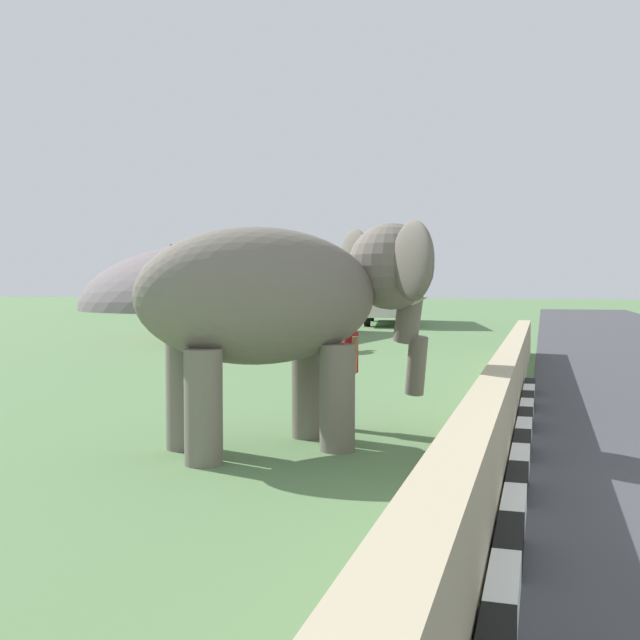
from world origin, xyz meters
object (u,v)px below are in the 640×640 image
Objects in this scene: bus_red at (267,285)px; bus_white at (391,285)px; person_handler at (343,364)px; elephant at (287,299)px; cow_near at (331,323)px.

bus_red is 1.07× the size of bus_white.
bus_red and bus_white have the same top height.
person_handler is 0.17× the size of bus_red.
elephant reaches higher than cow_near.
bus_white is 17.29m from cow_near.
bus_white is (29.28, 5.11, 1.15)m from person_handler.
person_handler is at bearing -156.21° from bus_red.
bus_red is (19.63, 7.69, 0.21)m from elephant.
cow_near is at bearing 13.43° from elephant.
cow_near is at bearing 16.50° from person_handler.
bus_white reaches higher than cow_near.
bus_red is (18.30, 8.06, 1.16)m from person_handler.
bus_red is 7.74m from cow_near.
person_handler reaches higher than cow_near.
bus_white reaches higher than elephant.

